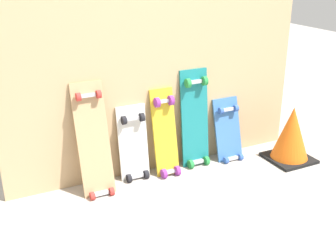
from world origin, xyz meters
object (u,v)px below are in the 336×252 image
at_px(skateboard_natural, 94,145).
at_px(skateboard_yellow, 166,137).
at_px(traffic_cone, 291,134).
at_px(skateboard_white, 134,147).
at_px(skateboard_teal, 195,122).
at_px(skateboard_blue, 228,134).

height_order(skateboard_natural, skateboard_yellow, skateboard_natural).
bearing_deg(skateboard_yellow, traffic_cone, -14.44).
bearing_deg(skateboard_white, skateboard_teal, -0.18).
xyz_separation_m(skateboard_yellow, skateboard_teal, (0.27, 0.03, 0.06)).
relative_size(skateboard_natural, skateboard_yellow, 1.19).
bearing_deg(skateboard_teal, skateboard_white, 179.82).
height_order(skateboard_blue, traffic_cone, skateboard_blue).
bearing_deg(skateboard_teal, skateboard_blue, -6.33).
bearing_deg(skateboard_white, skateboard_yellow, -8.01).
relative_size(skateboard_white, skateboard_teal, 0.75).
bearing_deg(skateboard_blue, skateboard_teal, 173.67).
bearing_deg(skateboard_yellow, skateboard_blue, 0.01).
height_order(skateboard_natural, skateboard_blue, skateboard_natural).
distance_m(skateboard_white, skateboard_blue, 0.80).
bearing_deg(skateboard_blue, skateboard_white, 177.58).
height_order(skateboard_white, skateboard_teal, skateboard_teal).
bearing_deg(skateboard_yellow, skateboard_teal, 6.89).
relative_size(skateboard_yellow, traffic_cone, 1.57).
relative_size(skateboard_white, skateboard_blue, 1.09).
bearing_deg(skateboard_natural, skateboard_teal, 4.03).
relative_size(skateboard_white, traffic_cone, 1.37).
xyz_separation_m(skateboard_yellow, traffic_cone, (0.97, -0.25, -0.07)).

